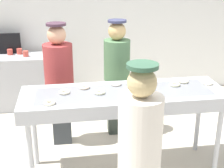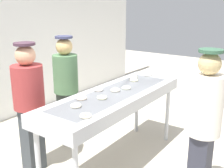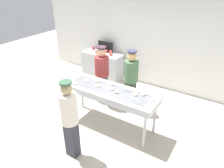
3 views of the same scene
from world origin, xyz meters
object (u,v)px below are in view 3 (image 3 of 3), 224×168
Objects in this scene: sugar_donut_3 at (97,81)px; sugar_donut_0 at (153,100)px; sugar_donut_9 at (135,94)px; worker_baker at (131,77)px; sugar_donut_7 at (111,89)px; sugar_donut_6 at (116,92)px; sugar_donut_8 at (112,84)px; paper_cup_4 at (93,48)px; prep_counter at (102,66)px; sugar_donut_4 at (98,86)px; customer_waiting at (69,117)px; menu_display at (105,47)px; paper_cup_3 at (111,52)px; fryer_conveyor at (109,92)px; sugar_donut_1 at (74,83)px; worker_assistant at (102,72)px; sugar_donut_5 at (143,94)px; paper_cup_0 at (97,52)px; paper_cup_2 at (106,51)px; sugar_donut_2 at (87,80)px; paper_cup_1 at (111,54)px.

sugar_donut_0 is at bearing -3.61° from sugar_donut_3.
sugar_donut_9 is 0.97m from worker_baker.
sugar_donut_7 is (0.47, -0.14, 0.00)m from sugar_donut_3.
sugar_donut_6 is at bearing -172.08° from sugar_donut_0.
worker_baker is at bearing 56.27° from sugar_donut_3.
paper_cup_4 is (-2.01, 2.00, -0.07)m from sugar_donut_8.
sugar_donut_0 is 3.72m from paper_cup_4.
sugar_donut_3 is at bearing -58.21° from prep_counter.
sugar_donut_9 reaches higher than prep_counter.
sugar_donut_9 is (0.86, 0.10, 0.00)m from sugar_donut_4.
sugar_donut_3 is 1.29× the size of paper_cup_4.
menu_display is at bearing 121.41° from customer_waiting.
paper_cup_4 is at bearing 177.77° from paper_cup_3.
sugar_donut_1 is (-0.78, -0.21, 0.10)m from fryer_conveyor.
sugar_donut_6 is at bearing -44.57° from paper_cup_4.
worker_assistant reaches higher than sugar_donut_3.
paper_cup_0 is (-2.47, 1.78, -0.07)m from sugar_donut_5.
sugar_donut_9 is 1.45m from worker_assistant.
customer_waiting reaches higher than sugar_donut_5.
sugar_donut_0 is at bearing 55.74° from customer_waiting.
sugar_donut_4 is 1.00× the size of sugar_donut_5.
sugar_donut_3 reaches higher than paper_cup_3.
customer_waiting reaches higher than paper_cup_4.
paper_cup_2 is (-0.70, 2.38, -0.07)m from sugar_donut_1.
prep_counter is 14.90× the size of paper_cup_2.
worker_baker is (-0.14, 0.93, -0.08)m from sugar_donut_6.
sugar_donut_2 is at bearing 174.64° from sugar_donut_6.
sugar_donut_3 is 0.07× the size of worker_assistant.
paper_cup_0 is 0.35m from menu_display.
paper_cup_0 is at bearing -140.86° from paper_cup_2.
prep_counter is (-1.65, 1.13, -0.48)m from worker_baker.
paper_cup_4 is (-1.79, 2.22, -0.07)m from sugar_donut_4.
sugar_donut_7 is at bearing 7.06° from sugar_donut_4.
sugar_donut_8 reaches higher than paper_cup_0.
sugar_donut_7 is 2.75m from menu_display.
sugar_donut_0 and sugar_donut_5 have the same top height.
sugar_donut_3 is at bearing 111.35° from customer_waiting.
menu_display is (0.00, 0.21, 0.61)m from prep_counter.
sugar_donut_0 is 0.07× the size of customer_waiting.
paper_cup_2 is at bearing 135.04° from sugar_donut_9.
customer_waiting is (0.16, -1.12, -0.08)m from sugar_donut_4.
paper_cup_2 is at bearing 150.62° from paper_cup_1.
sugar_donut_3 is 2.63m from paper_cup_4.
worker_baker is 17.56× the size of paper_cup_1.
sugar_donut_0 and sugar_donut_7 have the same top height.
customer_waiting is at bearing -70.52° from paper_cup_1.
worker_baker is (0.34, 0.91, -0.08)m from sugar_donut_4.
paper_cup_3 is (0.15, 0.02, 0.00)m from paper_cup_2.
menu_display is at bearing 138.13° from sugar_donut_5.
sugar_donut_2 is 2.25m from paper_cup_3.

